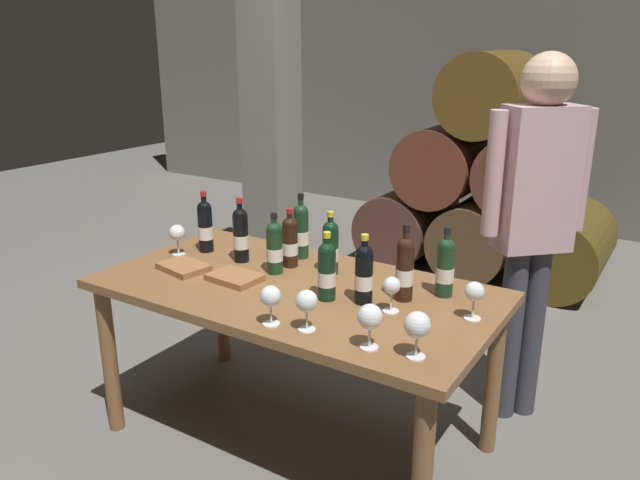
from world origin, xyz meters
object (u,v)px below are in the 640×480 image
dining_table (295,305)px  wine_bottle_6 (405,268)px  wine_bottle_4 (330,247)px  wine_bottle_5 (274,247)px  wine_bottle_2 (301,230)px  wine_bottle_7 (445,266)px  wine_glass_5 (392,287)px  sommelier_presenting (534,208)px  tasting_notebook (184,267)px  wine_bottle_3 (290,241)px  wine_glass_3 (417,326)px  wine_bottle_0 (364,273)px  wine_bottle_9 (241,234)px  wine_bottle_1 (205,226)px  wine_glass_4 (307,302)px  wine_glass_1 (474,293)px  wine_glass_2 (370,318)px  wine_glass_6 (271,297)px  wine_bottle_8 (327,270)px  leather_ledger (235,277)px

dining_table → wine_bottle_6: bearing=14.1°
wine_bottle_4 → wine_bottle_5: (-0.21, -0.13, -0.00)m
wine_bottle_2 → wine_bottle_7: 0.76m
wine_glass_5 → sommelier_presenting: (0.32, 0.77, 0.18)m
wine_bottle_7 → wine_glass_5: bearing=-113.3°
dining_table → tasting_notebook: size_ratio=7.73×
wine_bottle_3 → wine_glass_3: bearing=-30.2°
dining_table → wine_bottle_0: (0.33, -0.00, 0.22)m
wine_bottle_5 → wine_bottle_9: wine_bottle_9 is taller
wine_bottle_1 → wine_bottle_2: (0.45, 0.17, 0.00)m
wine_glass_4 → wine_bottle_6: bearing=68.0°
wine_glass_1 → sommelier_presenting: sommelier_presenting is taller
wine_glass_2 → wine_bottle_2: bearing=137.8°
wine_bottle_3 → wine_bottle_5: wine_bottle_5 is taller
wine_bottle_6 → wine_glass_3: size_ratio=1.95×
dining_table → wine_glass_1: size_ratio=11.43×
wine_bottle_3 → wine_glass_4: 0.67m
dining_table → wine_glass_6: (0.14, -0.36, 0.20)m
wine_bottle_0 → tasting_notebook: size_ratio=1.29×
wine_bottle_3 → wine_bottle_7: 0.73m
wine_glass_5 → sommelier_presenting: sommelier_presenting is taller
wine_glass_1 → wine_glass_2: wine_glass_2 is taller
wine_bottle_2 → wine_glass_1: size_ratio=2.12×
wine_bottle_7 → wine_glass_3: (0.11, -0.54, -0.01)m
wine_bottle_0 → wine_glass_3: (0.36, -0.30, -0.01)m
dining_table → wine_bottle_2: 0.43m
tasting_notebook → sommelier_presenting: size_ratio=0.13×
wine_bottle_1 → wine_glass_2: 1.25m
wine_bottle_6 → wine_bottle_8: size_ratio=1.12×
leather_ledger → wine_bottle_7: bearing=26.2°
wine_bottle_3 → wine_glass_5: bearing=-18.8°
wine_bottle_1 → wine_bottle_5: 0.47m
wine_bottle_2 → tasting_notebook: bearing=-129.6°
wine_glass_3 → wine_bottle_7: bearing=102.0°
wine_bottle_9 → tasting_notebook: wine_bottle_9 is taller
wine_bottle_7 → wine_glass_1: (0.18, -0.16, -0.02)m
leather_ledger → wine_bottle_8: bearing=9.9°
wine_glass_2 → wine_bottle_7: bearing=85.4°
wine_glass_1 → tasting_notebook: 1.30m
wine_bottle_5 → wine_glass_1: bearing=0.1°
wine_bottle_8 → wine_glass_1: (0.56, 0.13, -0.02)m
wine_glass_3 → wine_glass_4: 0.41m
sommelier_presenting → wine_glass_6: bearing=-120.2°
tasting_notebook → wine_bottle_6: bearing=24.0°
wine_bottle_5 → tasting_notebook: wine_bottle_5 is taller
wine_glass_1 → tasting_notebook: size_ratio=0.68×
wine_bottle_6 → wine_bottle_7: bearing=46.2°
tasting_notebook → wine_bottle_8: bearing=16.3°
wine_bottle_5 → wine_glass_3: size_ratio=1.72×
dining_table → sommelier_presenting: 1.15m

